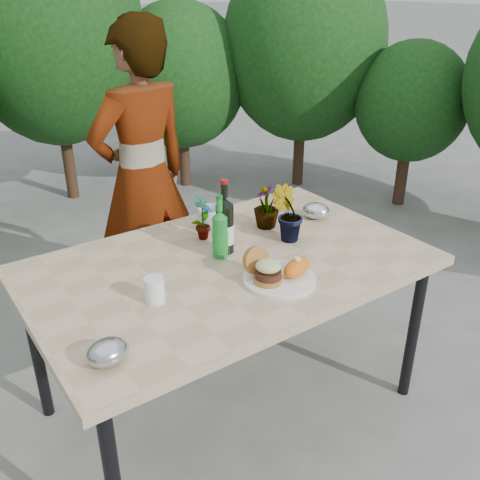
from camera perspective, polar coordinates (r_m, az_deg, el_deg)
ground at (r=2.62m, az=-1.05°, el=-16.87°), size 80.00×80.00×0.00m
patio_table at (r=2.21m, az=-1.19°, el=-3.62°), size 1.60×1.00×0.75m
shrub_hedge at (r=3.74m, az=-11.42°, el=16.22°), size 6.88×5.17×2.42m
dinner_plate at (r=2.05m, az=4.21°, el=-4.17°), size 0.28×0.28×0.01m
burger_stack at (r=2.01m, az=2.69°, el=-3.10°), size 0.11×0.16×0.11m
sweet_potato at (r=2.06m, az=6.07°, el=-2.92°), size 0.17×0.12×0.06m
grilled_veg at (r=2.11m, az=3.02°, el=-2.53°), size 0.08×0.05×0.03m
wine_bottle at (r=2.21m, az=-1.63°, el=1.50°), size 0.08×0.08×0.32m
sparkling_water at (r=2.18m, az=-2.15°, el=0.56°), size 0.07×0.07×0.27m
plastic_cup at (r=1.92m, az=-9.11°, el=-5.27°), size 0.07×0.07×0.09m
seedling_left at (r=2.33m, az=-4.01°, el=2.44°), size 0.13×0.13×0.21m
seedling_mid at (r=2.32m, az=5.06°, el=2.78°), size 0.17×0.17×0.25m
seedling_right at (r=2.45m, az=2.83°, el=3.72°), size 0.17×0.17×0.21m
blue_bowl at (r=2.46m, az=-3.16°, el=2.36°), size 0.15×0.15×0.10m
foil_packet_left at (r=1.67m, az=-13.93°, el=-11.52°), size 0.14×0.12×0.08m
foil_packet_right at (r=2.59m, az=8.09°, el=3.12°), size 0.17×0.17×0.08m
person at (r=2.91m, az=-10.29°, el=6.42°), size 0.66×0.49×1.65m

